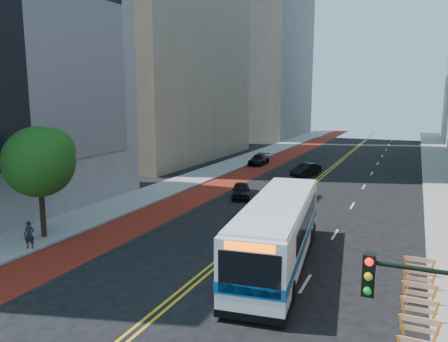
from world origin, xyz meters
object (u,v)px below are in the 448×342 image
car_a (241,190)px  car_c (259,160)px  pedestrian (29,235)px  car_b (306,170)px  traffic_signal (421,330)px  street_tree (40,159)px  transit_bus (278,231)px

car_a → car_c: car_c is taller
pedestrian → car_b: bearing=44.8°
car_c → pedestrian: (-1.45, -34.77, 0.28)m
pedestrian → car_a: bearing=41.6°
traffic_signal → pedestrian: traffic_signal is taller
car_b → car_c: size_ratio=0.93×
car_b → car_c: car_b is taller
car_a → car_b: (2.70, 12.47, 0.05)m
street_tree → traffic_signal: 22.79m
street_tree → car_b: street_tree is taller
street_tree → car_c: bearing=86.0°
street_tree → traffic_signal: (20.66, -9.55, -1.19)m
car_b → car_a: bearing=-82.6°
street_tree → car_c: street_tree is taller
street_tree → transit_bus: 14.64m
car_a → car_b: 12.76m
car_b → car_c: bearing=163.0°
traffic_signal → car_c: size_ratio=1.13×
car_c → car_b: bearing=-38.1°
car_b → pedestrian: pedestrian is taller
transit_bus → pedestrian: bearing=-172.0°
traffic_signal → car_b: traffic_signal is taller
car_c → pedestrian: pedestrian is taller
traffic_signal → street_tree: bearing=155.2°
transit_bus → car_c: transit_bus is taller
street_tree → traffic_signal: street_tree is taller
car_a → car_b: bearing=57.4°
street_tree → transit_bus: bearing=6.7°
transit_bus → car_a: bearing=111.8°
transit_bus → street_tree: bearing=179.6°
street_tree → pedestrian: 4.51m
pedestrian → transit_bus: bearing=-13.5°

